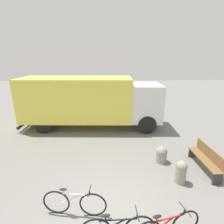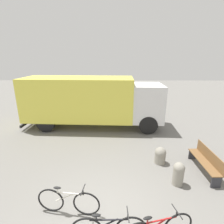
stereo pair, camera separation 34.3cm
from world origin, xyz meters
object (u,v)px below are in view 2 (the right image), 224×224
(bicycle_near, at_px, (68,201))
(delivery_truck, at_px, (91,100))
(bollard_far_bench, at_px, (160,155))
(bollard_near_bench, at_px, (179,173))
(park_bench, at_px, (206,160))

(bicycle_near, bearing_deg, delivery_truck, 97.71)
(delivery_truck, distance_m, bollard_far_bench, 5.46)
(bicycle_near, relative_size, bollard_far_bench, 2.51)
(delivery_truck, xyz_separation_m, bollard_far_bench, (3.32, -4.11, -1.38))
(delivery_truck, height_order, bollard_far_bench, delivery_truck)
(bicycle_near, distance_m, bollard_far_bench, 4.06)
(bicycle_near, distance_m, bollard_near_bench, 3.70)
(delivery_truck, bearing_deg, bollard_far_bench, -48.74)
(park_bench, height_order, bollard_far_bench, park_bench)
(park_bench, distance_m, bollard_near_bench, 1.49)
(bollard_near_bench, bearing_deg, bollard_far_bench, 102.76)
(delivery_truck, relative_size, bollard_near_bench, 10.10)
(park_bench, relative_size, bicycle_near, 1.05)
(delivery_truck, distance_m, bicycle_near, 6.75)
(bollard_far_bench, bearing_deg, bicycle_near, -141.98)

